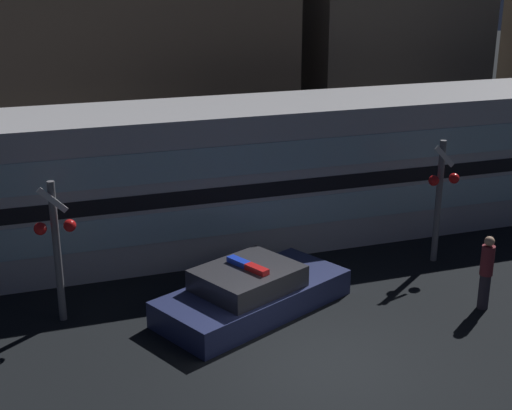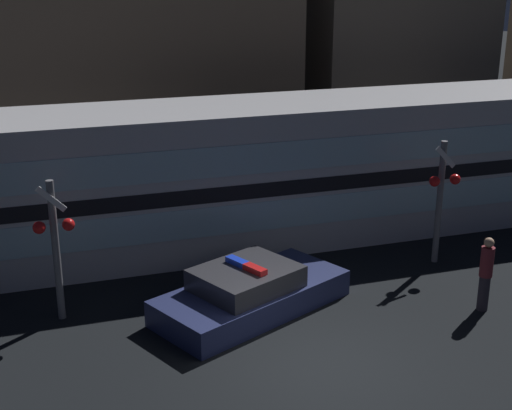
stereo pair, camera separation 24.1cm
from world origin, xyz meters
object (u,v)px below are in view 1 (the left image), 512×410
object	(u,v)px
train	(258,172)
pedestrian	(486,272)
police_car	(252,293)
crossing_signal_near	(440,194)

from	to	relation	value
train	pedestrian	xyz separation A→B (m)	(3.21, -5.62, -0.99)
police_car	crossing_signal_near	xyz separation A→B (m)	(5.22, 1.07, 1.35)
train	police_car	bearing A→B (deg)	-110.79
police_car	pedestrian	bearing A→B (deg)	-42.50
pedestrian	crossing_signal_near	bearing A→B (deg)	79.99
police_car	pedestrian	size ratio (longest dim) A/B	2.81
train	crossing_signal_near	world-z (taller)	train
crossing_signal_near	pedestrian	bearing A→B (deg)	-100.01
pedestrian	crossing_signal_near	distance (m)	2.79
police_car	pedestrian	world-z (taller)	pedestrian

